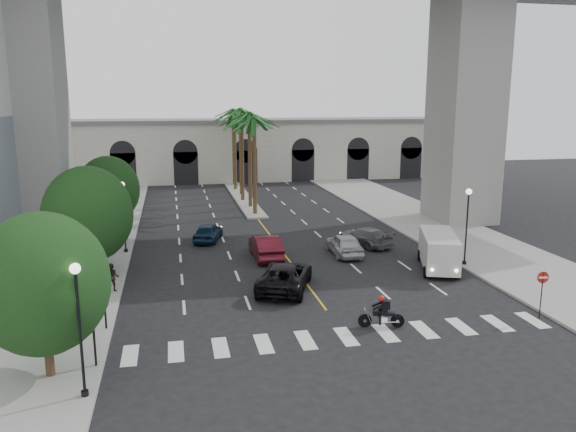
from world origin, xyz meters
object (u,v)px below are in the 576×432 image
(lamp_post_left_near, at_px, (79,319))
(car_a, at_px, (344,244))
(pedestrian_a, at_px, (79,284))
(traffic_signal_far, at_px, (103,282))
(car_d, at_px, (365,237))
(pedestrian_b, at_px, (112,278))
(car_b, at_px, (266,247))
(lamp_post_right, at_px, (467,220))
(car_c, at_px, (285,276))
(cargo_van, at_px, (439,250))
(car_e, at_px, (208,232))
(traffic_signal_near, at_px, (92,312))
(do_not_enter_sign, at_px, (542,285))
(motorcycle_rider, at_px, (383,313))
(lamp_post_left_far, at_px, (124,211))

(lamp_post_left_near, distance_m, car_a, 23.58)
(pedestrian_a, bearing_deg, traffic_signal_far, -53.67)
(pedestrian_a, bearing_deg, car_d, 37.42)
(pedestrian_a, bearing_deg, pedestrian_b, 42.99)
(lamp_post_left_near, height_order, car_b, lamp_post_left_near)
(lamp_post_right, distance_m, car_c, 13.30)
(cargo_van, bearing_deg, car_c, -150.76)
(car_b, relative_size, pedestrian_b, 3.03)
(traffic_signal_far, relative_size, car_e, 0.84)
(traffic_signal_near, height_order, car_d, traffic_signal_near)
(pedestrian_b, relative_size, do_not_enter_sign, 0.67)
(traffic_signal_near, xyz_separation_m, motorcycle_rider, (13.41, 1.72, -1.76))
(pedestrian_a, height_order, do_not_enter_sign, do_not_enter_sign)
(lamp_post_left_near, height_order, lamp_post_left_far, same)
(traffic_signal_near, distance_m, car_e, 22.09)
(traffic_signal_near, relative_size, car_a, 0.78)
(car_d, bearing_deg, cargo_van, 88.31)
(motorcycle_rider, height_order, cargo_van, cargo_van)
(do_not_enter_sign, bearing_deg, motorcycle_rider, -176.26)
(car_c, xyz_separation_m, car_e, (-3.70, 12.81, -0.07))
(traffic_signal_far, xyz_separation_m, car_b, (9.80, 11.26, -1.66))
(lamp_post_right, height_order, car_c, lamp_post_right)
(traffic_signal_near, height_order, motorcycle_rider, traffic_signal_near)
(car_b, distance_m, car_d, 8.34)
(traffic_signal_near, height_order, pedestrian_a, traffic_signal_near)
(car_b, height_order, pedestrian_b, pedestrian_b)
(lamp_post_right, distance_m, car_d, 8.58)
(pedestrian_a, bearing_deg, car_a, 34.01)
(traffic_signal_far, xyz_separation_m, pedestrian_b, (-0.20, 5.54, -1.51))
(lamp_post_left_near, xyz_separation_m, car_e, (6.20, 23.66, -2.48))
(car_c, height_order, pedestrian_b, pedestrian_b)
(car_c, bearing_deg, traffic_signal_far, 45.26)
(lamp_post_right, relative_size, car_e, 1.23)
(pedestrian_a, bearing_deg, do_not_enter_sign, -3.43)
(lamp_post_right, xyz_separation_m, do_not_enter_sign, (-0.90, -9.34, -1.39))
(car_d, xyz_separation_m, pedestrian_b, (-18.12, -7.63, 0.28))
(pedestrian_a, bearing_deg, lamp_post_left_near, -66.82)
(lamp_post_left_near, relative_size, car_d, 1.08)
(traffic_signal_far, height_order, pedestrian_b, traffic_signal_far)
(car_c, distance_m, car_e, 13.33)
(car_b, bearing_deg, car_a, 176.55)
(traffic_signal_far, height_order, motorcycle_rider, traffic_signal_far)
(pedestrian_b, distance_m, do_not_enter_sign, 23.56)
(lamp_post_right, xyz_separation_m, motorcycle_rider, (-9.29, -8.78, -2.47))
(car_a, bearing_deg, traffic_signal_far, 36.21)
(car_a, xyz_separation_m, car_e, (-9.47, 6.20, -0.06))
(lamp_post_left_near, bearing_deg, traffic_signal_near, 87.71)
(lamp_post_right, bearing_deg, do_not_enter_sign, -95.50)
(car_e, bearing_deg, pedestrian_b, 78.10)
(pedestrian_b, bearing_deg, car_d, 27.09)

